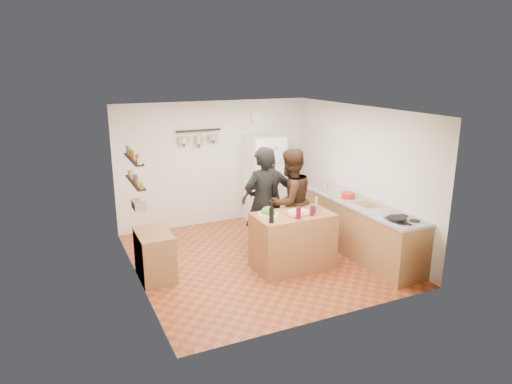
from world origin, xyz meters
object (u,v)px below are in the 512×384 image
pepper_mill (316,204)px  wall_clock (257,117)px  person_left (262,203)px  salt_canister (314,210)px  person_back (269,198)px  fridge (264,179)px  side_table (155,255)px  person_center (290,202)px  skillet (397,219)px  wine_bottle (272,215)px  salad_bowl (268,215)px  counter_run (361,229)px  prep_island (293,241)px  red_bowl (348,195)px

pepper_mill → wall_clock: bearing=86.8°
person_left → wall_clock: (0.85, 2.01, 1.20)m
salt_canister → wall_clock: bearing=83.9°
person_back → fridge: fridge is taller
pepper_mill → side_table: 2.68m
person_center → skillet: bearing=110.4°
person_center → fridge: size_ratio=1.02×
fridge → wall_clock: size_ratio=6.00×
wine_bottle → salt_canister: bearing=7.1°
salad_bowl → counter_run: (1.76, -0.06, -0.49)m
pepper_mill → person_left: person_left is taller
pepper_mill → person_back: bearing=108.1°
prep_island → pepper_mill: bearing=6.3°
salt_canister → counter_run: salt_canister is taller
prep_island → person_back: bearing=84.0°
fridge → side_table: fridge is taller
salt_canister → wall_clock: size_ratio=0.39×
wall_clock → person_left: bearing=-112.8°
person_back → side_table: bearing=19.6°
salt_canister → person_center: (-0.05, 0.69, -0.05)m
red_bowl → person_back: bearing=147.8°
pepper_mill → person_back: size_ratio=0.10×
prep_island → fridge: size_ratio=0.69×
prep_island → fridge: 2.40m
person_left → wall_clock: size_ratio=6.36×
wine_bottle → person_back: size_ratio=0.13×
person_center → salt_canister: bearing=81.5°
person_center → skillet: 1.82m
prep_island → skillet: skillet is taller
wine_bottle → side_table: 1.90m
skillet → wine_bottle: bearing=157.0°
salad_bowl → salt_canister: (0.72, -0.17, 0.03)m
person_center → red_bowl: 1.07m
prep_island → side_table: size_ratio=1.56×
prep_island → counter_run: prep_island is taller
pepper_mill → salt_canister: size_ratio=1.47×
salt_canister → person_center: size_ratio=0.06×
person_center → pepper_mill: bearing=98.5°
person_center → red_bowl: (1.04, -0.23, 0.05)m
salad_bowl → person_center: 0.85m
counter_run → side_table: 3.49m
prep_island → person_center: (0.25, 0.57, 0.47)m
wine_bottle → person_left: bearing=73.3°
red_bowl → skillet: bearing=-92.2°
skillet → red_bowl: 1.30m
salad_bowl → side_table: salad_bowl is taller
person_center → red_bowl: person_center is taller
person_back → salad_bowl: bearing=69.6°
wall_clock → skillet: bearing=-79.7°
person_center → person_back: 0.53m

